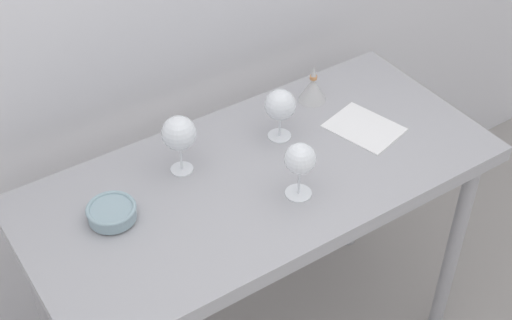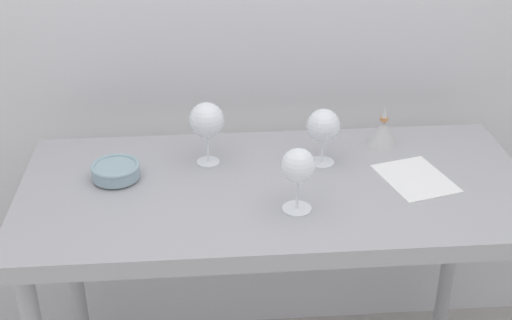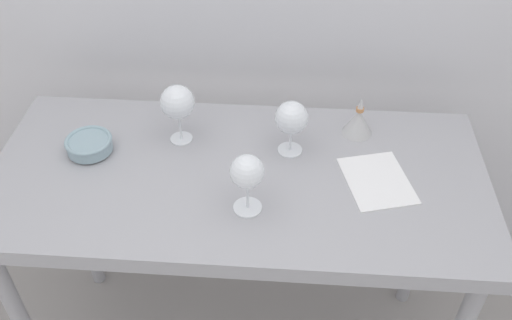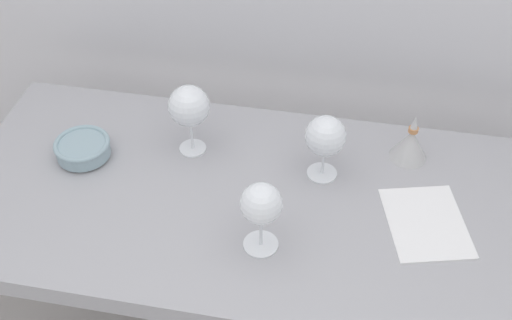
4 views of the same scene
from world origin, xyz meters
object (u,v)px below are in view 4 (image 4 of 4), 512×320
(wine_glass_far_left, at_px, (189,107))
(wine_glass_far_right, at_px, (325,137))
(tasting_bowl, at_px, (83,148))
(wine_glass_near_center, at_px, (261,205))
(decanter_funnel, at_px, (410,144))
(tasting_sheet_upper, at_px, (426,222))

(wine_glass_far_left, height_order, wine_glass_far_right, wine_glass_far_left)
(wine_glass_far_left, xyz_separation_m, tasting_bowl, (-0.26, -0.08, -0.11))
(wine_glass_near_center, distance_m, decanter_funnel, 0.46)
(wine_glass_near_center, relative_size, wine_glass_far_right, 1.03)
(tasting_bowl, bearing_deg, decanter_funnel, 10.56)
(wine_glass_near_center, distance_m, tasting_bowl, 0.52)
(wine_glass_far_left, distance_m, tasting_bowl, 0.29)
(wine_glass_near_center, distance_m, tasting_sheet_upper, 0.39)
(tasting_sheet_upper, bearing_deg, tasting_bowl, 160.36)
(tasting_bowl, relative_size, decanter_funnel, 1.07)
(tasting_sheet_upper, xyz_separation_m, tasting_bowl, (-0.83, 0.07, 0.02))
(tasting_bowl, bearing_deg, wine_glass_near_center, -22.26)
(wine_glass_far_right, height_order, decanter_funnel, wine_glass_far_right)
(wine_glass_far_left, height_order, decanter_funnel, wine_glass_far_left)
(wine_glass_far_left, relative_size, tasting_sheet_upper, 0.86)
(wine_glass_far_left, distance_m, decanter_funnel, 0.54)
(wine_glass_far_left, relative_size, decanter_funnel, 1.46)
(tasting_sheet_upper, relative_size, decanter_funnel, 1.69)
(decanter_funnel, bearing_deg, tasting_sheet_upper, -78.40)
(wine_glass_far_left, relative_size, wine_glass_far_right, 1.11)
(wine_glass_near_center, height_order, tasting_sheet_upper, wine_glass_near_center)
(wine_glass_near_center, height_order, tasting_bowl, wine_glass_near_center)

